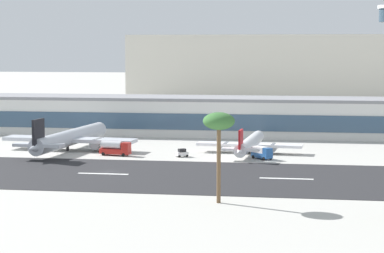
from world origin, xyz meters
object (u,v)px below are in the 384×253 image
(terminal_building, at_px, (183,116))
(service_box_truck_1, at_px, (262,152))
(service_baggage_tug_0, at_px, (182,153))
(distant_hotel_block, at_px, (269,70))
(airliner_black_tail_gate_0, at_px, (68,139))
(airliner_red_tail_gate_1, at_px, (249,144))
(palm_tree_0, at_px, (219,124))
(service_fuel_truck_2, at_px, (115,148))

(terminal_building, height_order, service_box_truck_1, terminal_building)
(service_baggage_tug_0, bearing_deg, service_box_truck_1, -36.65)
(distant_hotel_block, bearing_deg, airliner_black_tail_gate_0, -104.70)
(terminal_building, height_order, airliner_red_tail_gate_1, terminal_building)
(terminal_building, distance_m, airliner_red_tail_gate_1, 50.17)
(terminal_building, bearing_deg, airliner_black_tail_gate_0, -119.38)
(airliner_black_tail_gate_0, relative_size, service_box_truck_1, 8.73)
(airliner_red_tail_gate_1, height_order, service_box_truck_1, airliner_red_tail_gate_1)
(terminal_building, bearing_deg, service_box_truck_1, -60.48)
(terminal_building, height_order, service_baggage_tug_0, terminal_building)
(distant_hotel_block, distance_m, palm_tree_0, 246.22)
(palm_tree_0, bearing_deg, terminal_building, 102.98)
(service_baggage_tug_0, xyz_separation_m, service_fuel_truck_2, (-18.37, -0.28, 0.98))
(terminal_building, xyz_separation_m, service_fuel_truck_2, (-9.73, -52.62, -4.35))
(service_baggage_tug_0, distance_m, service_box_truck_1, 21.52)
(distant_hotel_block, distance_m, service_baggage_tug_0, 188.97)
(service_fuel_truck_2, bearing_deg, airliner_black_tail_gate_0, 164.87)
(distant_hotel_block, height_order, service_fuel_truck_2, distant_hotel_block)
(palm_tree_0, bearing_deg, airliner_black_tail_gate_0, 127.93)
(distant_hotel_block, relative_size, airliner_red_tail_gate_1, 3.69)
(terminal_building, distance_m, airliner_black_tail_gate_0, 52.05)
(distant_hotel_block, xyz_separation_m, airliner_red_tail_gate_1, (3.99, -178.22, -15.24))
(airliner_red_tail_gate_1, bearing_deg, distant_hotel_block, 5.43)
(airliner_red_tail_gate_1, xyz_separation_m, service_baggage_tug_0, (-17.26, -9.53, -1.55))
(airliner_red_tail_gate_1, bearing_deg, service_baggage_tug_0, 123.06)
(distant_hotel_block, xyz_separation_m, airliner_black_tail_gate_0, (-47.39, -180.70, -14.38))
(airliner_black_tail_gate_0, bearing_deg, palm_tree_0, -136.94)
(service_baggage_tug_0, distance_m, palm_tree_0, 62.40)
(terminal_building, relative_size, service_baggage_tug_0, 48.88)
(terminal_building, relative_size, service_fuel_truck_2, 19.65)
(airliner_black_tail_gate_0, bearing_deg, terminal_building, -24.24)
(service_fuel_truck_2, bearing_deg, airliner_red_tail_gate_1, 25.24)
(service_baggage_tug_0, bearing_deg, palm_tree_0, -108.23)
(airliner_red_tail_gate_1, distance_m, service_fuel_truck_2, 36.96)
(airliner_black_tail_gate_0, height_order, airliner_red_tail_gate_1, airliner_black_tail_gate_0)
(service_fuel_truck_2, bearing_deg, service_box_truck_1, 9.01)
(terminal_building, distance_m, service_box_truck_1, 61.31)
(service_box_truck_1, bearing_deg, service_fuel_truck_2, -135.85)
(airliner_black_tail_gate_0, bearing_deg, service_baggage_tug_0, -96.55)
(airliner_red_tail_gate_1, distance_m, palm_tree_0, 69.08)
(airliner_black_tail_gate_0, xyz_separation_m, service_baggage_tug_0, (34.13, -7.06, -2.41))
(terminal_building, xyz_separation_m, airliner_red_tail_gate_1, (25.89, -42.81, -3.79))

